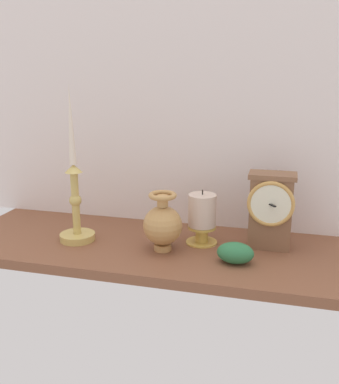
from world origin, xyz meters
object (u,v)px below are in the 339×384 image
at_px(candlestick_tall_left, 75,199).
at_px(brass_vase_bulbous, 163,224).
at_px(pillar_candle_front, 202,216).
at_px(mantel_clock, 271,209).

height_order(candlestick_tall_left, brass_vase_bulbous, candlestick_tall_left).
distance_m(brass_vase_bulbous, pillar_candle_front, 0.11).
height_order(mantel_clock, brass_vase_bulbous, mantel_clock).
distance_m(candlestick_tall_left, pillar_candle_front, 0.32).
bearing_deg(brass_vase_bulbous, mantel_clock, 18.28).
bearing_deg(brass_vase_bulbous, candlestick_tall_left, 178.29).
bearing_deg(mantel_clock, brass_vase_bulbous, -161.72).
distance_m(mantel_clock, candlestick_tall_left, 0.49).
xyz_separation_m(mantel_clock, pillar_candle_front, (-0.17, -0.01, -0.03)).
xyz_separation_m(brass_vase_bulbous, pillar_candle_front, (0.08, 0.07, 0.00)).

